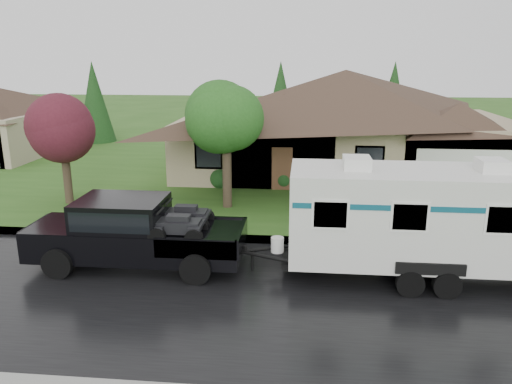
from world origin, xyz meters
TOP-DOWN VIEW (x-y plane):
  - ground at (0.00, 0.00)m, footprint 140.00×140.00m
  - road at (0.00, -2.00)m, footprint 140.00×8.00m
  - curb at (0.00, 2.25)m, footprint 140.00×0.50m
  - lawn at (0.00, 15.00)m, footprint 140.00×26.00m
  - house_main at (2.29, 13.84)m, footprint 19.44×10.80m
  - tree_left_green at (-3.46, 5.93)m, footprint 3.34×3.34m
  - tree_red at (-10.57, 5.83)m, footprint 2.90×2.90m
  - shrub_row at (2.00, 9.30)m, footprint 13.60×1.00m
  - pickup_truck at (-5.50, -0.29)m, footprint 6.65×2.53m
  - travel_trailer at (3.32, -0.29)m, footprint 8.20×2.88m

SIDE VIEW (x-z plane):
  - ground at x=0.00m, z-range 0.00..0.00m
  - road at x=0.00m, z-range 0.00..0.01m
  - curb at x=0.00m, z-range 0.00..0.15m
  - lawn at x=0.00m, z-range 0.00..0.15m
  - shrub_row at x=2.00m, z-range 0.15..1.15m
  - pickup_truck at x=-5.50m, z-range 0.08..2.30m
  - travel_trailer at x=3.32m, z-range 0.11..3.79m
  - tree_red at x=-10.57m, z-range 1.07..5.87m
  - house_main at x=2.29m, z-range 0.14..7.04m
  - tree_left_green at x=-3.46m, z-range 1.22..6.75m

